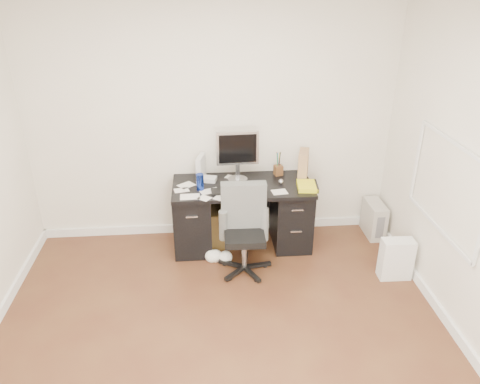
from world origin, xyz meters
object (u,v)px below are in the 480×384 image
at_px(pc_tower, 374,219).
at_px(lcd_monitor, 237,156).
at_px(keyboard, 232,191).
at_px(wicker_basket, 206,225).
at_px(desk, 242,213).
at_px(office_chair, 244,231).

bearing_deg(pc_tower, lcd_monitor, 179.06).
xyz_separation_m(lcd_monitor, pc_tower, (1.60, -0.02, -0.83)).
relative_size(keyboard, wicker_basket, 0.96).
bearing_deg(desk, pc_tower, 3.48).
relative_size(keyboard, office_chair, 0.45).
relative_size(desk, office_chair, 1.61).
relative_size(office_chair, pc_tower, 2.29).
height_order(lcd_monitor, office_chair, lcd_monitor).
distance_m(office_chair, wicker_basket, 0.74).
bearing_deg(desk, keyboard, -127.86).
relative_size(desk, keyboard, 3.54).
bearing_deg(lcd_monitor, desk, -71.49).
bearing_deg(pc_tower, keyboard, -171.65).
relative_size(lcd_monitor, keyboard, 1.36).
bearing_deg(keyboard, desk, 48.07).
height_order(desk, keyboard, keyboard).
distance_m(desk, lcd_monitor, 0.65).
bearing_deg(office_chair, desk, 88.82).
distance_m(desk, keyboard, 0.42).
xyz_separation_m(keyboard, pc_tower, (1.69, 0.26, -0.56)).
height_order(desk, lcd_monitor, lcd_monitor).
distance_m(desk, wicker_basket, 0.45).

